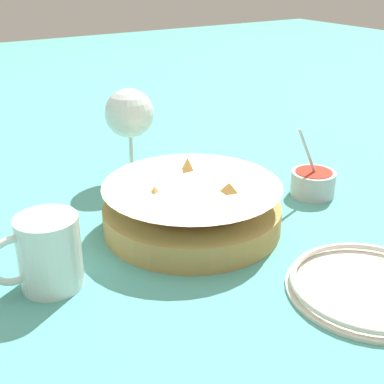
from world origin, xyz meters
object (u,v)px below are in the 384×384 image
(wine_glass, at_px, (129,116))
(side_plate, at_px, (369,286))
(food_basket, at_px, (192,209))
(sauce_cup, at_px, (313,182))
(beer_mug, at_px, (49,256))

(wine_glass, bearing_deg, side_plate, 99.24)
(food_basket, distance_m, wine_glass, 0.24)
(sauce_cup, distance_m, wine_glass, 0.33)
(beer_mug, bearing_deg, sauce_cup, -176.25)
(food_basket, relative_size, sauce_cup, 2.11)
(beer_mug, relative_size, side_plate, 0.57)
(sauce_cup, bearing_deg, food_basket, -1.56)
(wine_glass, relative_size, side_plate, 0.82)
(food_basket, relative_size, beer_mug, 2.31)
(side_plate, bearing_deg, sauce_cup, -120.28)
(sauce_cup, xyz_separation_m, beer_mug, (0.46, 0.03, 0.02))
(food_basket, bearing_deg, wine_glass, -93.60)
(beer_mug, bearing_deg, side_plate, 145.99)
(sauce_cup, xyz_separation_m, wine_glass, (0.22, -0.23, 0.09))
(food_basket, relative_size, side_plate, 1.31)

